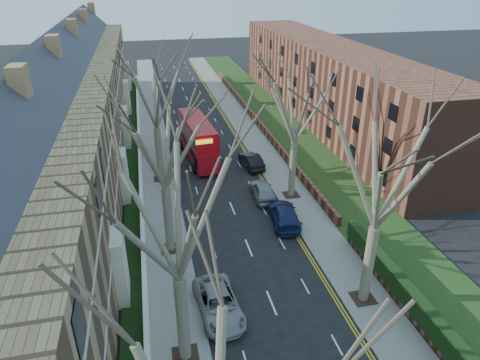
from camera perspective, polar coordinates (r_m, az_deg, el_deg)
pavement_left at (r=52.98m, az=-11.45°, el=5.24°), size 3.00×102.00×0.12m
pavement_right at (r=54.42m, az=1.30°, el=6.35°), size 3.00×102.00×0.12m
terrace_left at (r=44.21m, az=-21.64°, el=7.15°), size 9.70×78.00×13.60m
flats_right at (r=60.25m, az=11.32°, el=12.74°), size 13.97×54.00×10.00m
wall_hedge_right at (r=25.89m, az=27.01°, el=-20.29°), size 0.70×24.00×1.80m
front_wall_left at (r=45.37m, az=-13.16°, el=2.14°), size 0.30×78.00×1.00m
grass_verge_right at (r=55.59m, az=5.84°, el=6.75°), size 6.00×102.00×0.06m
tree_left_mid at (r=18.98m, az=-8.88°, el=-3.02°), size 10.50×10.50×14.71m
tree_left_far at (r=28.23m, az=-10.52°, el=6.24°), size 10.15×10.15×14.22m
tree_left_dist at (r=39.65m, az=-11.57°, el=12.49°), size 10.50×10.50×14.71m
tree_right_mid at (r=24.02m, az=18.85°, el=2.36°), size 10.50×10.50×14.71m
tree_right_far at (r=36.03m, az=7.59°, el=10.88°), size 10.15×10.15×14.22m
double_decker_bus at (r=46.31m, az=-5.64°, el=5.24°), size 3.25×10.41×4.31m
car_left_far at (r=26.72m, az=-2.86°, el=-16.13°), size 2.78×5.37×1.45m
car_right_near at (r=35.10m, az=5.91°, el=-4.61°), size 2.75×5.42×1.51m
car_right_mid at (r=38.65m, az=3.06°, el=-1.37°), size 1.98×4.54×1.52m
car_right_far at (r=44.67m, az=1.52°, el=2.62°), size 1.96×4.54×1.46m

